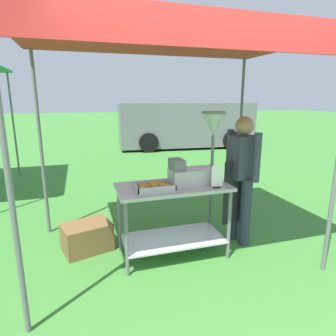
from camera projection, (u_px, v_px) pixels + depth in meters
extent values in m
plane|color=#3D7F33|center=(122.00, 165.00, 8.08)|extent=(70.00, 70.00, 0.00)
cylinder|color=slate|center=(10.00, 187.00, 2.03)|extent=(0.04, 0.04, 2.41)
cylinder|color=slate|center=(41.00, 147.00, 3.75)|extent=(0.04, 0.04, 2.41)
cylinder|color=slate|center=(240.00, 138.00, 4.59)|extent=(0.04, 0.04, 2.41)
cube|color=red|center=(169.00, 38.00, 3.02)|extent=(3.13, 2.05, 0.05)
cube|color=red|center=(211.00, 31.00, 2.11)|extent=(3.13, 0.02, 0.24)
cube|color=#B7B7BC|center=(173.00, 187.00, 3.25)|extent=(1.27, 0.63, 0.04)
cube|color=#B7B7BC|center=(173.00, 238.00, 3.40)|extent=(1.17, 0.58, 0.02)
cylinder|color=slate|center=(127.00, 240.00, 2.94)|extent=(0.04, 0.04, 0.82)
cylinder|color=slate|center=(229.00, 225.00, 3.27)|extent=(0.04, 0.04, 0.82)
cylinder|color=slate|center=(120.00, 220.00, 3.43)|extent=(0.04, 0.04, 0.82)
cylinder|color=slate|center=(209.00, 209.00, 3.76)|extent=(0.04, 0.04, 0.82)
cube|color=#B7B7BC|center=(154.00, 189.00, 3.10)|extent=(0.41, 0.30, 0.01)
cube|color=#B7B7BC|center=(158.00, 190.00, 2.96)|extent=(0.41, 0.01, 0.06)
cube|color=#B7B7BC|center=(151.00, 182.00, 3.23)|extent=(0.41, 0.01, 0.06)
cube|color=#B7B7BC|center=(136.00, 187.00, 3.04)|extent=(0.01, 0.30, 0.06)
cube|color=#B7B7BC|center=(172.00, 184.00, 3.15)|extent=(0.01, 0.30, 0.06)
torus|color=gold|center=(145.00, 190.00, 2.99)|extent=(0.12, 0.12, 0.03)
torus|color=gold|center=(153.00, 189.00, 3.03)|extent=(0.10, 0.10, 0.03)
torus|color=gold|center=(157.00, 187.00, 3.10)|extent=(0.12, 0.12, 0.03)
torus|color=gold|center=(162.00, 184.00, 3.21)|extent=(0.12, 0.12, 0.03)
torus|color=gold|center=(143.00, 186.00, 3.15)|extent=(0.13, 0.13, 0.03)
torus|color=gold|center=(167.00, 188.00, 3.06)|extent=(0.11, 0.11, 0.03)
torus|color=gold|center=(150.00, 186.00, 3.15)|extent=(0.13, 0.13, 0.03)
torus|color=gold|center=(143.00, 188.00, 3.06)|extent=(0.13, 0.13, 0.03)
torus|color=gold|center=(154.00, 183.00, 3.14)|extent=(0.12, 0.12, 0.03)
torus|color=gold|center=(154.00, 183.00, 3.15)|extent=(0.12, 0.12, 0.03)
torus|color=gold|center=(167.00, 186.00, 3.14)|extent=(0.13, 0.13, 0.03)
torus|color=gold|center=(154.00, 185.00, 3.09)|extent=(0.12, 0.12, 0.03)
torus|color=gold|center=(163.00, 185.00, 3.08)|extent=(0.12, 0.12, 0.03)
cube|color=#B7B7BC|center=(194.00, 176.00, 3.30)|extent=(0.56, 0.28, 0.18)
cube|color=slate|center=(177.00, 165.00, 3.20)|extent=(0.14, 0.22, 0.12)
cylinder|color=slate|center=(213.00, 151.00, 3.30)|extent=(0.04, 0.04, 0.38)
cone|color=#B7B7BC|center=(214.00, 124.00, 3.23)|extent=(0.26, 0.26, 0.24)
cylinder|color=slate|center=(214.00, 113.00, 3.20)|extent=(0.27, 0.27, 0.02)
cube|color=black|center=(217.00, 187.00, 3.16)|extent=(0.08, 0.05, 0.02)
cube|color=white|center=(217.00, 176.00, 3.13)|extent=(0.13, 0.01, 0.24)
cylinder|color=#2D3347|center=(245.00, 212.00, 3.60)|extent=(0.14, 0.14, 0.86)
cylinder|color=#2D3347|center=(234.00, 207.00, 3.77)|extent=(0.14, 0.14, 0.86)
cube|color=#383D4C|center=(243.00, 157.00, 3.52)|extent=(0.39, 0.30, 0.52)
cube|color=black|center=(234.00, 192.00, 3.56)|extent=(0.31, 0.10, 0.80)
cylinder|color=#383D4C|center=(257.00, 158.00, 3.34)|extent=(0.11, 0.11, 0.58)
cylinder|color=#383D4C|center=(230.00, 152.00, 3.70)|extent=(0.11, 0.11, 0.58)
sphere|color=#A87A56|center=(245.00, 126.00, 3.44)|extent=(0.22, 0.22, 0.22)
cube|color=brown|center=(87.00, 237.00, 3.52)|extent=(0.64, 0.53, 0.34)
cube|color=slate|center=(185.00, 124.00, 11.12)|extent=(5.14, 2.32, 1.60)
cube|color=#1E2833|center=(134.00, 114.00, 10.63)|extent=(0.24, 1.62, 0.70)
cylinder|color=black|center=(149.00, 143.00, 10.05)|extent=(0.70, 0.30, 0.68)
cylinder|color=black|center=(142.00, 136.00, 11.82)|extent=(0.70, 0.30, 0.68)
cylinder|color=black|center=(231.00, 140.00, 10.68)|extent=(0.70, 0.30, 0.68)
cylinder|color=black|center=(213.00, 134.00, 12.45)|extent=(0.70, 0.30, 0.68)
cylinder|color=slate|center=(14.00, 126.00, 6.75)|extent=(0.04, 0.04, 2.39)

